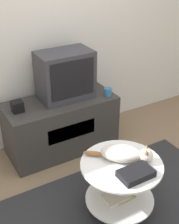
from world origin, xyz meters
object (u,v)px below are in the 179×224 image
object	(u,v)px
speaker	(17,106)
dvd_box	(136,174)
tv	(65,75)
cat	(125,154)

from	to	relation	value
speaker	dvd_box	size ratio (longest dim) A/B	0.41
tv	dvd_box	bearing A→B (deg)	-93.36
dvd_box	cat	distance (m)	0.21
dvd_box	cat	size ratio (longest dim) A/B	0.57
tv	dvd_box	world-z (taller)	tv
tv	speaker	world-z (taller)	tv
speaker	tv	bearing A→B (deg)	4.39
tv	speaker	size ratio (longest dim) A/B	5.19
dvd_box	speaker	bearing A→B (deg)	110.20
speaker	cat	xyz separation A→B (m)	(0.50, -1.04, -0.07)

